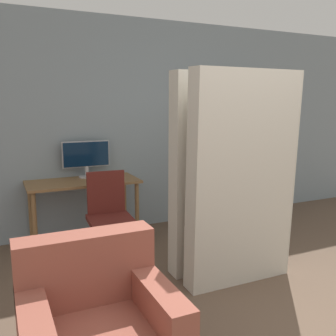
{
  "coord_description": "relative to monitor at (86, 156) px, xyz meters",
  "views": [
    {
      "loc": [
        -1.92,
        -1.27,
        1.64
      ],
      "look_at": [
        -0.49,
        1.83,
        1.05
      ],
      "focal_mm": 40.0,
      "sensor_mm": 36.0,
      "label": 1
    }
  ],
  "objects": [
    {
      "name": "monitor",
      "position": [
        0.0,
        0.0,
        0.0
      ],
      "size": [
        0.57,
        0.19,
        0.44
      ],
      "color": "#B7B7BC",
      "rests_on": "desk"
    },
    {
      "name": "desk",
      "position": [
        -0.09,
        -0.18,
        -0.36
      ],
      "size": [
        1.28,
        0.6,
        0.75
      ],
      "color": "brown",
      "rests_on": "ground"
    },
    {
      "name": "wall_back",
      "position": [
        0.94,
        0.14,
        0.34
      ],
      "size": [
        8.0,
        0.06,
        2.7
      ],
      "color": "gray",
      "rests_on": "ground"
    },
    {
      "name": "office_chair",
      "position": [
        0.03,
        -0.86,
        -0.62
      ],
      "size": [
        0.52,
        0.52,
        0.94
      ],
      "color": "#4C4C51",
      "rests_on": "ground"
    },
    {
      "name": "mattress_near",
      "position": [
        1.0,
        -1.79,
        -0.04
      ],
      "size": [
        1.04,
        0.26,
        1.93
      ],
      "color": "beige",
      "rests_on": "ground"
    },
    {
      "name": "armchair",
      "position": [
        -0.52,
        -2.51,
        -0.69
      ],
      "size": [
        0.85,
        0.8,
        0.85
      ],
      "color": "#934C3D",
      "rests_on": "ground"
    },
    {
      "name": "bookshelf",
      "position": [
        1.97,
        -0.03,
        -0.1
      ],
      "size": [
        0.77,
        0.35,
        1.85
      ],
      "color": "black",
      "rests_on": "ground"
    },
    {
      "name": "mattress_far",
      "position": [
        1.0,
        -1.44,
        -0.04
      ],
      "size": [
        1.04,
        0.22,
        1.93
      ],
      "color": "beige",
      "rests_on": "ground"
    }
  ]
}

